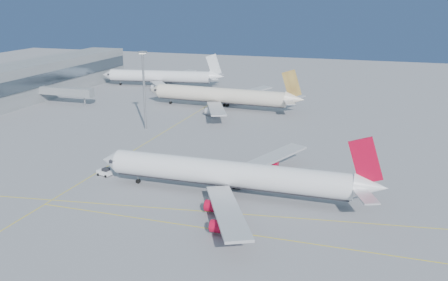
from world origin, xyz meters
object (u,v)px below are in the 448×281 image
Objects in this scene: pushback_tug at (105,172)px; light_mast at (144,84)px; airliner_third at (163,76)px; airliner_virgin at (234,175)px; airliner_etihad at (223,96)px.

light_mast is (-10.12, 42.42, 13.92)m from pushback_tug.
airliner_third is 15.47× the size of pushback_tug.
airliner_third is (-70.92, 117.51, 0.03)m from airliner_virgin.
pushback_tug is 45.78m from light_mast.
airliner_virgin reaches higher than pushback_tug.
airliner_etihad is 79.20m from pushback_tug.
airliner_third is at bearing 142.30° from airliner_etihad.
airliner_third reaches higher than pushback_tug.
airliner_virgin is at bearing -67.84° from airliner_third.
pushback_tug is at bearing 176.37° from airliner_virgin.
airliner_etihad is at bearing 99.50° from pushback_tug.
airliner_third is 78.58m from light_mast.
light_mast reaches higher than pushback_tug.
pushback_tug is (-33.39, 2.13, -3.87)m from airliner_virgin.
light_mast is (27.41, -72.96, 10.02)m from airliner_third.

